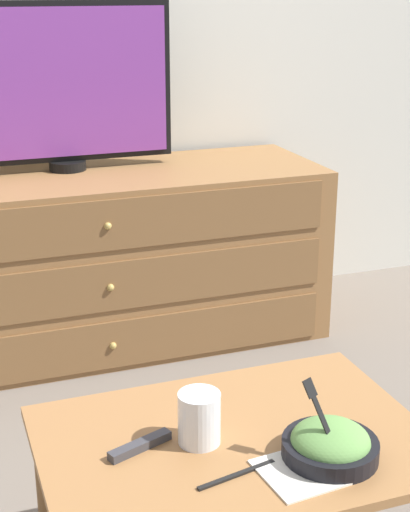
{
  "coord_description": "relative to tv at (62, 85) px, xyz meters",
  "views": [
    {
      "loc": [
        -0.46,
        -2.92,
        1.26
      ],
      "look_at": [
        0.1,
        -1.35,
        0.67
      ],
      "focal_mm": 55.0,
      "sensor_mm": 36.0,
      "label": 1
    }
  ],
  "objects": [
    {
      "name": "ground_plane",
      "position": [
        0.0,
        0.2,
        -0.92
      ],
      "size": [
        12.0,
        12.0,
        0.0
      ],
      "primitive_type": "plane",
      "color": "#70665B"
    },
    {
      "name": "takeout_bowl",
      "position": [
        0.21,
        -1.57,
        -0.51
      ],
      "size": [
        0.19,
        0.19,
        0.16
      ],
      "color": "black",
      "rests_on": "coffee_table"
    },
    {
      "name": "remote_control",
      "position": [
        -0.13,
        -1.42,
        -0.53
      ],
      "size": [
        0.14,
        0.07,
        0.02
      ],
      "color": "#38383D",
      "rests_on": "coffee_table"
    },
    {
      "name": "knife",
      "position": [
        0.02,
        -1.56,
        -0.54
      ],
      "size": [
        0.17,
        0.04,
        0.01
      ],
      "color": "black",
      "rests_on": "coffee_table"
    },
    {
      "name": "coffee_table",
      "position": [
        0.06,
        -1.44,
        -0.6
      ],
      "size": [
        0.78,
        0.55,
        0.38
      ],
      "color": "#9E6B3D",
      "rests_on": "ground_plane"
    },
    {
      "name": "napkin",
      "position": [
        0.14,
        -1.59,
        -0.54
      ],
      "size": [
        0.16,
        0.16,
        0.0
      ],
      "color": "silver",
      "rests_on": "coffee_table"
    },
    {
      "name": "drink_cup",
      "position": [
        -0.01,
        -1.43,
        -0.49
      ],
      "size": [
        0.09,
        0.09,
        0.11
      ],
      "color": "beige",
      "rests_on": "coffee_table"
    },
    {
      "name": "dresser",
      "position": [
        0.06,
        -0.1,
        -0.61
      ],
      "size": [
        1.65,
        0.56,
        0.63
      ],
      "color": "olive",
      "rests_on": "ground_plane"
    },
    {
      "name": "tv",
      "position": [
        0.0,
        0.0,
        0.0
      ],
      "size": [
        0.76,
        0.13,
        0.57
      ],
      "color": "black",
      "rests_on": "dresser"
    }
  ]
}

